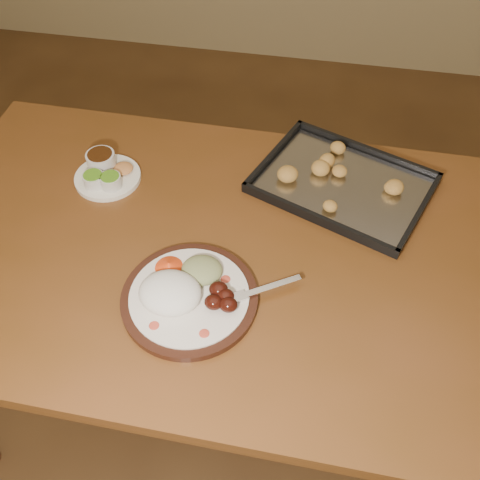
# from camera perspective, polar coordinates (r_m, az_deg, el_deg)

# --- Properties ---
(ground) EXTENTS (4.00, 4.00, 0.00)m
(ground) POSITION_cam_1_polar(r_m,az_deg,el_deg) (1.95, 1.32, -12.37)
(ground) COLOR brown
(ground) RESTS_ON ground
(dining_table) EXTENTS (1.51, 0.92, 0.75)m
(dining_table) POSITION_cam_1_polar(r_m,az_deg,el_deg) (1.34, -2.01, -3.40)
(dining_table) COLOR brown
(dining_table) RESTS_ON ground
(dinner_plate) EXTENTS (0.38, 0.30, 0.07)m
(dinner_plate) POSITION_cam_1_polar(r_m,az_deg,el_deg) (1.16, -5.76, -5.68)
(dinner_plate) COLOR black
(dinner_plate) RESTS_ON dining_table
(condiment_saucer) EXTENTS (0.17, 0.17, 0.06)m
(condiment_saucer) POSITION_cam_1_polar(r_m,az_deg,el_deg) (1.46, -14.16, 7.00)
(condiment_saucer) COLOR white
(condiment_saucer) RESTS_ON dining_table
(baking_tray) EXTENTS (0.51, 0.45, 0.04)m
(baking_tray) POSITION_cam_1_polar(r_m,az_deg,el_deg) (1.42, 10.91, 6.01)
(baking_tray) COLOR black
(baking_tray) RESTS_ON dining_table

